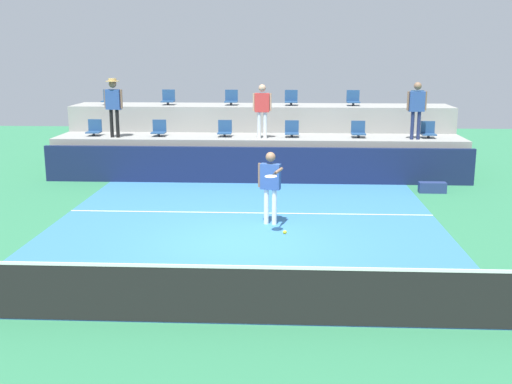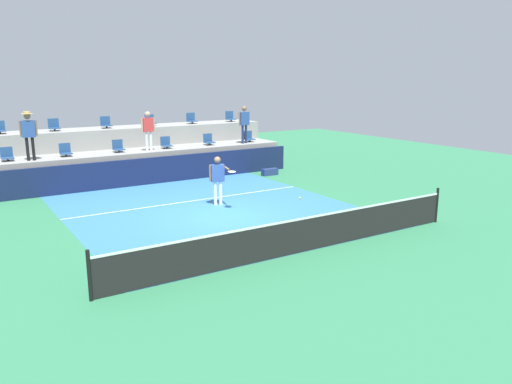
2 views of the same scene
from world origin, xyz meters
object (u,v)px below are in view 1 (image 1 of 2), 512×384
(stadium_chair_upper_right, at_px, (353,99))
(stadium_chair_lower_left, at_px, (159,129))
(stadium_chair_lower_far_right, at_px, (428,131))
(stadium_chair_upper_mid_left, at_px, (231,99))
(spectator_in_grey, at_px, (417,105))
(spectator_in_white, at_px, (262,106))
(stadium_chair_lower_mid_left, at_px, (225,130))
(stadium_chair_upper_mid_right, at_px, (291,99))
(stadium_chair_upper_far_left, at_px, (109,98))
(stadium_chair_upper_left, at_px, (168,99))
(equipment_bag, at_px, (432,187))
(tennis_player, at_px, (270,181))
(stadium_chair_lower_mid_right, at_px, (292,130))
(spectator_with_hat, at_px, (113,101))
(stadium_chair_lower_right, at_px, (358,131))
(tennis_ball, at_px, (285,232))
(stadium_chair_upper_far_right, at_px, (418,99))
(stadium_chair_lower_far_left, at_px, (94,129))

(stadium_chair_upper_right, bearing_deg, stadium_chair_lower_left, -164.21)
(stadium_chair_lower_far_right, bearing_deg, stadium_chair_upper_mid_left, 164.24)
(spectator_in_grey, bearing_deg, spectator_in_white, 180.00)
(stadium_chair_lower_left, distance_m, stadium_chair_lower_mid_left, 2.13)
(stadium_chair_lower_mid_left, distance_m, stadium_chair_upper_mid_right, 2.91)
(stadium_chair_upper_far_left, bearing_deg, stadium_chair_upper_left, 0.00)
(stadium_chair_upper_right, xyz_separation_m, spectator_in_white, (-3.03, -2.18, -0.06))
(equipment_bag, bearing_deg, tennis_player, -141.82)
(tennis_player, distance_m, spectator_in_white, 5.61)
(stadium_chair_lower_mid_left, relative_size, stadium_chair_upper_right, 1.00)
(spectator_in_grey, bearing_deg, stadium_chair_upper_left, 164.89)
(stadium_chair_lower_mid_right, height_order, stadium_chair_upper_mid_left, stadium_chair_upper_mid_left)
(spectator_with_hat, height_order, spectator_in_white, spectator_with_hat)
(stadium_chair_lower_far_right, relative_size, equipment_bag, 0.68)
(stadium_chair_lower_right, height_order, equipment_bag, stadium_chair_lower_right)
(stadium_chair_upper_far_left, relative_size, spectator_in_grey, 0.30)
(stadium_chair_lower_mid_right, distance_m, tennis_player, 5.89)
(stadium_chair_lower_far_right, xyz_separation_m, tennis_ball, (-4.46, -10.02, -0.40))
(stadium_chair_upper_left, height_order, tennis_ball, stadium_chair_upper_left)
(stadium_chair_lower_mid_right, relative_size, tennis_ball, 7.65)
(stadium_chair_lower_left, relative_size, stadium_chair_lower_mid_left, 1.00)
(stadium_chair_lower_far_right, relative_size, stadium_chair_upper_far_right, 1.00)
(stadium_chair_lower_far_left, bearing_deg, stadium_chair_lower_mid_left, 0.00)
(stadium_chair_lower_far_right, relative_size, tennis_player, 0.31)
(tennis_ball, bearing_deg, stadium_chair_lower_far_left, 121.78)
(stadium_chair_upper_far_left, distance_m, stadium_chair_upper_far_right, 10.65)
(stadium_chair_upper_mid_right, relative_size, tennis_player, 0.31)
(stadium_chair_lower_mid_left, bearing_deg, spectator_in_grey, -3.69)
(spectator_in_grey, xyz_separation_m, equipment_bag, (0.18, -1.92, -2.17))
(stadium_chair_lower_far_left, relative_size, stadium_chair_lower_mid_left, 1.00)
(stadium_chair_lower_mid_right, height_order, stadium_chair_upper_far_right, stadium_chair_upper_far_right)
(stadium_chair_upper_right, xyz_separation_m, spectator_with_hat, (-7.70, -2.18, 0.09))
(stadium_chair_lower_right, bearing_deg, stadium_chair_upper_left, 164.26)
(stadium_chair_lower_mid_left, xyz_separation_m, tennis_player, (1.62, -5.85, -0.43))
(spectator_with_hat, bearing_deg, tennis_ball, -60.61)
(stadium_chair_lower_right, distance_m, spectator_in_grey, 1.94)
(stadium_chair_upper_mid_left, distance_m, tennis_player, 7.91)
(stadium_chair_upper_right, bearing_deg, stadium_chair_lower_mid_left, -156.99)
(stadium_chair_lower_far_right, height_order, spectator_with_hat, spectator_with_hat)
(stadium_chair_lower_far_left, height_order, tennis_player, stadium_chair_lower_far_left)
(stadium_chair_lower_mid_right, distance_m, spectator_in_grey, 3.92)
(stadium_chair_lower_far_left, xyz_separation_m, tennis_player, (5.86, -5.85, -0.43))
(stadium_chair_upper_far_left, xyz_separation_m, spectator_with_hat, (0.77, -2.18, 0.09))
(spectator_in_grey, bearing_deg, tennis_ball, -112.43)
(stadium_chair_lower_mid_right, bearing_deg, stadium_chair_lower_mid_left, 180.00)
(stadium_chair_lower_mid_left, relative_size, spectator_in_white, 0.31)
(stadium_chair_lower_mid_right, relative_size, tennis_player, 0.31)
(tennis_player, height_order, spectator_in_white, spectator_in_white)
(spectator_with_hat, bearing_deg, stadium_chair_lower_far_right, 2.22)
(spectator_in_grey, bearing_deg, stadium_chair_upper_right, 128.04)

